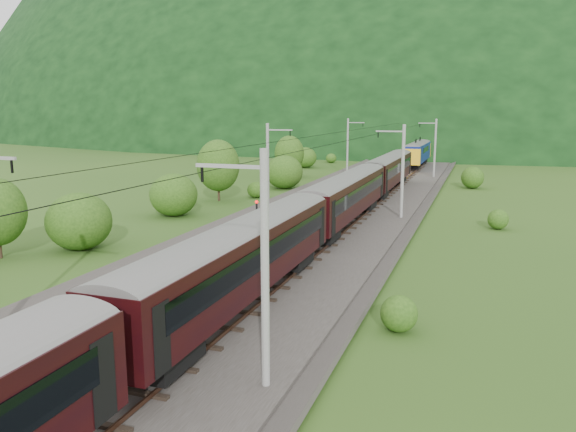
% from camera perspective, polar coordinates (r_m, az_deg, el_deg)
% --- Properties ---
extents(ground, '(600.00, 600.00, 0.00)m').
position_cam_1_polar(ground, '(22.84, -17.36, -14.33)').
color(ground, '#274917').
rests_on(ground, ground).
extents(railbed, '(14.00, 220.00, 0.30)m').
position_cam_1_polar(railbed, '(30.78, -6.20, -7.00)').
color(railbed, '#38332D').
rests_on(railbed, ground).
extents(track_left, '(2.40, 220.00, 0.27)m').
position_cam_1_polar(track_left, '(31.78, -10.14, -6.12)').
color(track_left, brown).
rests_on(track_left, railbed).
extents(track_right, '(2.40, 220.00, 0.27)m').
position_cam_1_polar(track_right, '(29.80, -2.01, -7.10)').
color(track_right, brown).
rests_on(track_right, railbed).
extents(catenary_left, '(2.54, 192.28, 8.00)m').
position_cam_1_polar(catenary_left, '(52.20, -2.00, 5.23)').
color(catenary_left, gray).
rests_on(catenary_left, railbed).
extents(catenary_right, '(2.54, 192.28, 8.00)m').
position_cam_1_polar(catenary_right, '(49.12, 11.48, 4.68)').
color(catenary_right, gray).
rests_on(catenary_right, railbed).
extents(overhead_wires, '(4.83, 198.00, 0.03)m').
position_cam_1_polar(overhead_wires, '(29.43, -6.48, 6.01)').
color(overhead_wires, black).
rests_on(overhead_wires, ground).
extents(mountain_main, '(504.00, 360.00, 244.00)m').
position_cam_1_polar(mountain_main, '(276.87, 16.82, 8.31)').
color(mountain_main, black).
rests_on(mountain_main, ground).
extents(mountain_ridge, '(336.00, 280.00, 132.00)m').
position_cam_1_polar(mountain_ridge, '(343.26, -3.51, 9.12)').
color(mountain_ridge, black).
rests_on(mountain_ridge, ground).
extents(train, '(2.72, 130.10, 4.71)m').
position_cam_1_polar(train, '(35.33, 1.95, 0.57)').
color(train, black).
rests_on(train, ground).
extents(hazard_post_near, '(0.18, 0.18, 1.65)m').
position_cam_1_polar(hazard_post_near, '(47.08, 2.38, 0.48)').
color(hazard_post_near, red).
rests_on(hazard_post_near, railbed).
extents(hazard_post_far, '(0.18, 0.18, 1.72)m').
position_cam_1_polar(hazard_post_far, '(57.14, 6.22, 2.28)').
color(hazard_post_far, red).
rests_on(hazard_post_far, railbed).
extents(signal, '(0.26, 0.26, 2.32)m').
position_cam_1_polar(signal, '(43.57, -3.19, 0.36)').
color(signal, black).
rests_on(signal, railbed).
extents(vegetation_left, '(13.44, 146.11, 6.58)m').
position_cam_1_polar(vegetation_left, '(39.14, -23.85, -0.47)').
color(vegetation_left, '#234713').
rests_on(vegetation_left, ground).
extents(vegetation_right, '(6.07, 96.20, 2.43)m').
position_cam_1_polar(vegetation_right, '(35.99, 17.59, -3.41)').
color(vegetation_right, '#234713').
rests_on(vegetation_right, ground).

